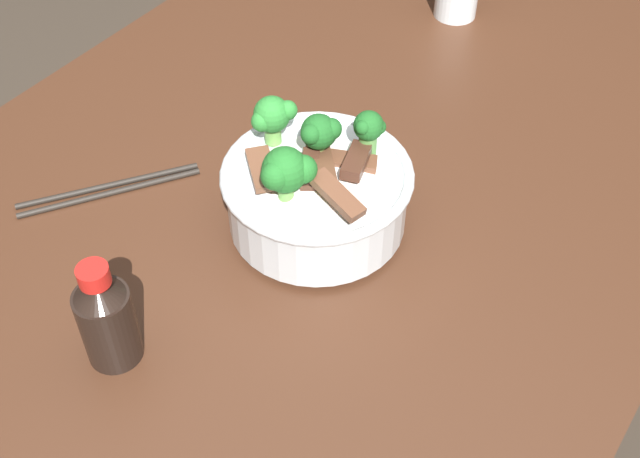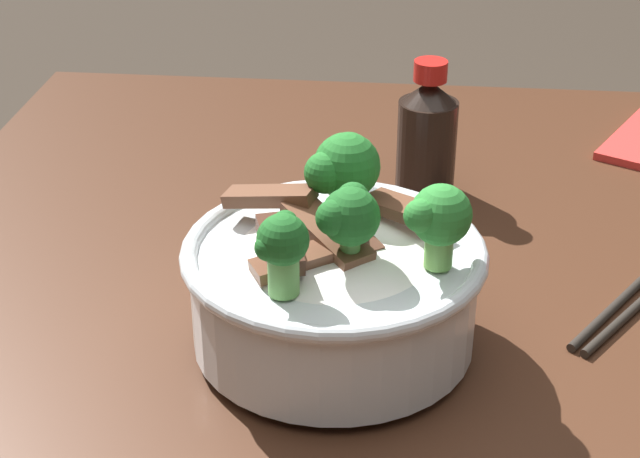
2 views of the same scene
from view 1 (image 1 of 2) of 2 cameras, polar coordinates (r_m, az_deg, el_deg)
The scene contains 4 objects.
dining_table at distance 1.09m, azimuth 0.50°, elevation -1.10°, with size 1.22×0.84×0.79m.
rice_bowl at distance 0.89m, azimuth -0.28°, elevation 2.85°, with size 0.21×0.21×0.14m.
chopsticks_pair at distance 1.00m, azimuth -14.32°, elevation 2.67°, with size 0.19×0.14×0.01m.
soy_sauce_bottle at distance 0.80m, azimuth -14.51°, elevation -5.96°, with size 0.05×0.05×0.12m.
Camera 1 is at (0.61, 0.41, 1.46)m, focal length 46.42 mm.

